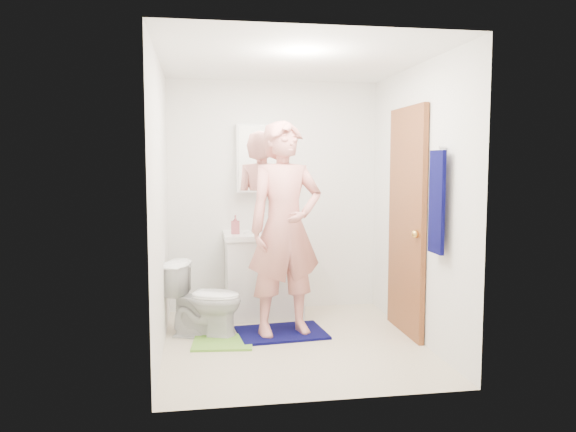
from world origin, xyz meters
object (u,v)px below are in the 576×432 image
object	(u,v)px
towel	(437,202)
toothbrush_cup	(282,226)
man	(285,228)
vanity_cabinet	(263,277)
toilet	(205,299)
medicine_cabinet	(260,158)
soap_dispenser	(235,224)

from	to	relation	value
towel	toothbrush_cup	xyz separation A→B (m)	(-0.97, 1.60, -0.35)
towel	man	size ratio (longest dim) A/B	0.42
vanity_cabinet	toothbrush_cup	bearing A→B (deg)	29.69
man	toilet	bearing A→B (deg)	159.75
medicine_cabinet	man	xyz separation A→B (m)	(0.12, -0.91, -0.63)
medicine_cabinet	toothbrush_cup	size ratio (longest dim) A/B	5.77
toilet	vanity_cabinet	bearing A→B (deg)	-26.13
toothbrush_cup	man	size ratio (longest dim) A/B	0.06
vanity_cabinet	toilet	bearing A→B (deg)	-135.37
toilet	toothbrush_cup	bearing A→B (deg)	-29.42
toothbrush_cup	man	distance (m)	0.81
toilet	soap_dispenser	bearing A→B (deg)	-10.35
toothbrush_cup	man	world-z (taller)	man
medicine_cabinet	man	world-z (taller)	medicine_cabinet
soap_dispenser	man	size ratio (longest dim) A/B	0.10
toothbrush_cup	toilet	bearing A→B (deg)	-138.65
medicine_cabinet	man	bearing A→B (deg)	-82.72
medicine_cabinet	toilet	size ratio (longest dim) A/B	1.04
medicine_cabinet	toilet	xyz separation A→B (m)	(-0.60, -0.82, -1.26)
soap_dispenser	toothbrush_cup	distance (m)	0.51
medicine_cabinet	towel	bearing A→B (deg)	-55.39
vanity_cabinet	man	world-z (taller)	man
vanity_cabinet	towel	distance (m)	2.08
toilet	toothbrush_cup	world-z (taller)	toothbrush_cup
vanity_cabinet	toilet	distance (m)	0.84
toilet	man	bearing A→B (deg)	-78.19
toilet	medicine_cabinet	bearing A→B (deg)	-17.03
vanity_cabinet	toilet	xyz separation A→B (m)	(-0.60, -0.59, -0.06)
medicine_cabinet	soap_dispenser	size ratio (longest dim) A/B	3.75
vanity_cabinet	soap_dispenser	xyz separation A→B (m)	(-0.28, -0.03, 0.54)
medicine_cabinet	man	distance (m)	1.11
towel	vanity_cabinet	bearing A→B (deg)	128.47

